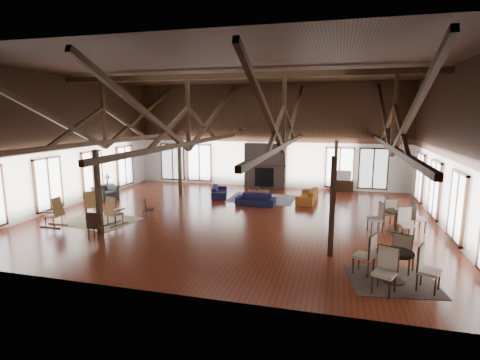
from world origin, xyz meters
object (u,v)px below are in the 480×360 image
(armchair, at_px, (105,193))
(tv_console, at_px, (342,185))
(sofa_orange, at_px, (307,196))
(sofa_navy_left, at_px, (219,191))
(cafe_table_near, at_px, (395,261))
(cafe_table_far, at_px, (397,217))
(sofa_navy_front, at_px, (256,200))
(coffee_table, at_px, (259,192))

(armchair, height_order, tv_console, armchair)
(armchair, bearing_deg, tv_console, -48.03)
(tv_console, bearing_deg, sofa_orange, -117.36)
(sofa_navy_left, xyz_separation_m, cafe_table_near, (7.46, -8.51, 0.28))
(sofa_navy_left, distance_m, armchair, 5.78)
(cafe_table_near, height_order, cafe_table_far, cafe_table_near)
(cafe_table_near, bearing_deg, sofa_orange, 108.91)
(sofa_orange, height_order, cafe_table_near, cafe_table_near)
(sofa_navy_front, xyz_separation_m, coffee_table, (-0.15, 1.38, 0.09))
(sofa_navy_front, height_order, cafe_table_near, cafe_table_near)
(sofa_navy_front, xyz_separation_m, armchair, (-7.60, -0.77, 0.07))
(sofa_navy_front, distance_m, cafe_table_near, 8.85)
(armchair, bearing_deg, sofa_navy_left, -50.88)
(sofa_navy_front, xyz_separation_m, sofa_navy_left, (-2.24, 1.37, 0.01))
(coffee_table, height_order, cafe_table_far, cafe_table_far)
(sofa_navy_left, height_order, cafe_table_far, cafe_table_far)
(sofa_orange, xyz_separation_m, tv_console, (1.64, 3.17, 0.00))
(sofa_orange, xyz_separation_m, cafe_table_near, (2.91, -8.50, 0.25))
(cafe_table_near, distance_m, cafe_table_far, 4.54)
(cafe_table_far, bearing_deg, tv_console, 104.96)
(coffee_table, height_order, tv_console, tv_console)
(sofa_navy_front, relative_size, cafe_table_near, 0.86)
(sofa_navy_left, relative_size, cafe_table_near, 0.89)
(armchair, distance_m, cafe_table_far, 13.60)
(cafe_table_near, bearing_deg, sofa_navy_front, 126.20)
(sofa_navy_left, relative_size, cafe_table_far, 0.90)
(sofa_orange, distance_m, cafe_table_near, 8.99)
(sofa_navy_front, distance_m, tv_console, 6.01)
(cafe_table_far, bearing_deg, armchair, 172.08)
(armchair, xyz_separation_m, cafe_table_far, (13.47, -1.87, 0.20))
(coffee_table, distance_m, armchair, 7.76)
(sofa_navy_front, height_order, sofa_orange, sofa_orange)
(sofa_orange, bearing_deg, sofa_navy_front, -55.06)
(sofa_navy_left, xyz_separation_m, cafe_table_far, (8.11, -4.02, 0.26))
(sofa_navy_left, height_order, sofa_orange, sofa_orange)
(armchair, height_order, cafe_table_near, cafe_table_near)
(sofa_orange, bearing_deg, cafe_table_near, 23.34)
(cafe_table_near, bearing_deg, cafe_table_far, 81.85)
(cafe_table_near, xyz_separation_m, tv_console, (-1.27, 11.66, -0.25))
(sofa_navy_front, height_order, cafe_table_far, cafe_table_far)
(sofa_navy_front, height_order, tv_console, tv_console)
(sofa_navy_front, bearing_deg, tv_console, 51.32)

